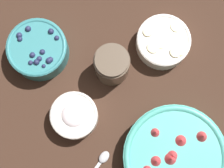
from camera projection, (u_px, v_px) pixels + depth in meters
The scene contains 7 objects.
ground_plane at pixel (131, 103), 0.95m from camera, with size 4.00×4.00×0.00m, color #382319.
bowl_strawberries at pixel (174, 156), 0.89m from camera, with size 0.25×0.25×0.08m.
bowl_blueberries at pixel (38, 49), 0.94m from camera, with size 0.15×0.15×0.07m.
bowl_bananas at pixel (163, 42), 0.95m from camera, with size 0.14×0.14×0.05m.
bowl_cream at pixel (74, 116), 0.92m from camera, with size 0.12×0.12×0.06m.
jar_chocolate at pixel (112, 65), 0.92m from camera, with size 0.09×0.09×0.10m.
spoon at pixel (98, 166), 0.92m from camera, with size 0.11×0.10×0.01m.
Camera 1 is at (0.07, 0.12, 0.94)m, focal length 60.00 mm.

